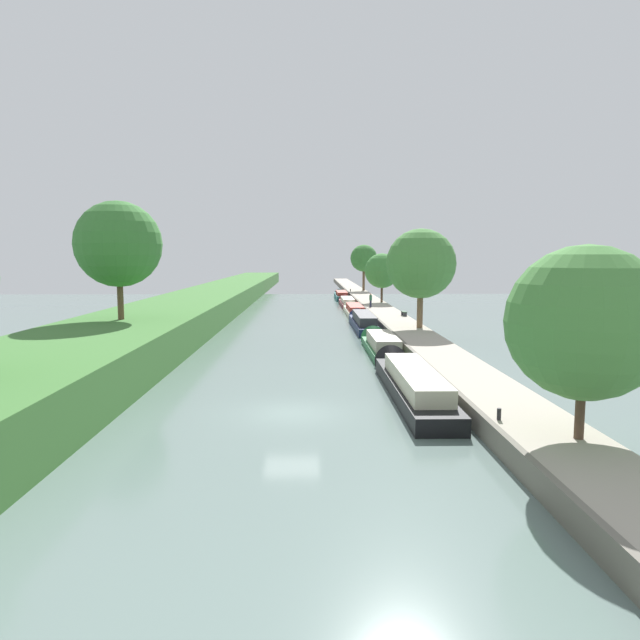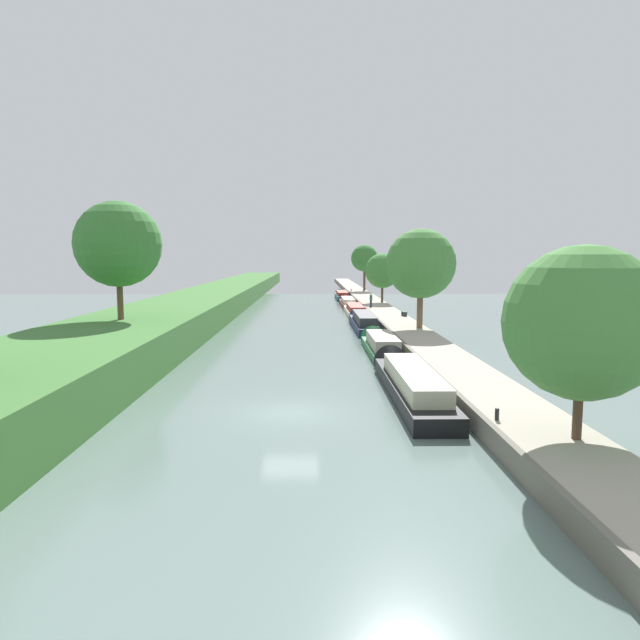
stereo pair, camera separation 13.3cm
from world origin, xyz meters
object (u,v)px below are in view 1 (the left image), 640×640
object	(u,v)px
mooring_bollard_far	(350,290)
narrowboat_navy	(363,321)
narrowboat_green	(381,344)
narrowboat_maroon	(347,302)
narrowboat_cream	(354,310)
mooring_bollard_near	(499,414)
park_bench	(404,312)
narrowboat_teal	(341,295)
person_walking	(371,300)
narrowboat_black	(410,381)

from	to	relation	value
mooring_bollard_far	narrowboat_navy	bearing A→B (deg)	-92.52
narrowboat_green	narrowboat_maroon	bearing A→B (deg)	89.87
narrowboat_cream	mooring_bollard_near	distance (m)	47.84
narrowboat_cream	mooring_bollard_far	size ratio (longest dim) A/B	26.80
narrowboat_maroon	park_bench	bearing A→B (deg)	-79.07
narrowboat_maroon	narrowboat_cream	bearing A→B (deg)	-89.85
narrowboat_teal	mooring_bollard_near	size ratio (longest dim) A/B	26.84
narrowboat_navy	park_bench	bearing A→B (deg)	33.24
person_walking	mooring_bollard_far	size ratio (longest dim) A/B	3.69
narrowboat_maroon	person_walking	distance (m)	12.86
mooring_bollard_near	mooring_bollard_far	distance (m)	77.60
narrowboat_teal	mooring_bollard_near	bearing A→B (deg)	-88.49
narrowboat_navy	narrowboat_cream	bearing A→B (deg)	89.29
narrowboat_black	mooring_bollard_near	bearing A→B (deg)	-75.44
narrowboat_green	narrowboat_teal	bearing A→B (deg)	90.06
narrowboat_maroon	park_bench	xyz separation A→B (m)	(4.41, -22.84, 0.75)
person_walking	narrowboat_navy	bearing A→B (deg)	-99.39
narrowboat_green	narrowboat_navy	world-z (taller)	narrowboat_navy
narrowboat_teal	mooring_bollard_far	distance (m)	5.51
narrowboat_cream	narrowboat_maroon	bearing A→B (deg)	90.15
mooring_bollard_far	narrowboat_maroon	bearing A→B (deg)	-95.78
narrowboat_navy	mooring_bollard_near	distance (m)	34.31
narrowboat_maroon	person_walking	world-z (taller)	person_walking
mooring_bollard_far	mooring_bollard_near	bearing A→B (deg)	-90.00
narrowboat_black	narrowboat_teal	distance (m)	64.79
narrowboat_teal	narrowboat_navy	bearing A→B (deg)	-89.99
person_walking	park_bench	world-z (taller)	person_walking
narrowboat_cream	mooring_bollard_near	xyz separation A→B (m)	(1.74, -47.80, 0.60)
narrowboat_navy	person_walking	bearing A→B (deg)	80.61
park_bench	narrowboat_teal	bearing A→B (deg)	97.36
narrowboat_navy	mooring_bollard_far	distance (m)	43.38
narrowboat_teal	mooring_bollard_far	world-z (taller)	mooring_bollard_far
narrowboat_maroon	person_walking	xyz separation A→B (m)	(2.05, -12.63, 1.28)
person_walking	mooring_bollard_near	bearing A→B (deg)	-90.33
narrowboat_cream	narrowboat_teal	distance (m)	24.65
narrowboat_black	narrowboat_cream	size ratio (longest dim) A/B	1.18
narrowboat_cream	park_bench	distance (m)	11.46
narrowboat_teal	mooring_bollard_far	xyz separation A→B (m)	(1.91, 5.14, 0.56)
narrowboat_maroon	narrowboat_teal	size ratio (longest dim) A/B	0.98
park_bench	narrowboat_green	bearing A→B (deg)	-105.29
narrowboat_green	narrowboat_navy	bearing A→B (deg)	90.20
narrowboat_navy	narrowboat_cream	distance (m)	13.55
park_bench	narrowboat_maroon	bearing A→B (deg)	100.93
mooring_bollard_far	narrowboat_teal	bearing A→B (deg)	-110.42
narrowboat_navy	mooring_bollard_far	size ratio (longest dim) A/B	30.23
person_walking	narrowboat_teal	bearing A→B (deg)	94.99
narrowboat_green	narrowboat_black	bearing A→B (deg)	-90.56
person_walking	mooring_bollard_far	distance (m)	30.16
narrowboat_black	mooring_bollard_far	xyz separation A→B (m)	(1.99, 69.93, 0.46)
person_walking	park_bench	size ratio (longest dim) A/B	1.11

